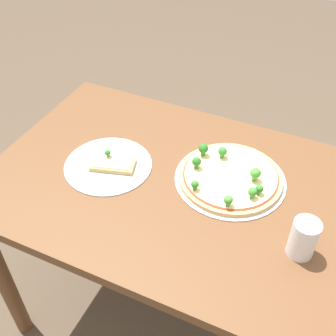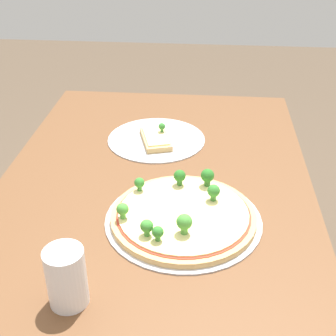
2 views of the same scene
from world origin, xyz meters
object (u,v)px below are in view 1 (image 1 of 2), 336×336
object	(u,v)px
dining_table	(189,209)
drinking_cup	(303,238)
pizza_tray_slice	(110,165)
pizza_tray_whole	(230,177)

from	to	relation	value
dining_table	drinking_cup	xyz separation A→B (m)	(0.36, -0.11, 0.16)
dining_table	drinking_cup	bearing A→B (deg)	-16.69
dining_table	drinking_cup	distance (m)	0.41
drinking_cup	pizza_tray_slice	bearing A→B (deg)	172.25
pizza_tray_whole	drinking_cup	world-z (taller)	drinking_cup
dining_table	pizza_tray_slice	distance (m)	0.30
dining_table	pizza_tray_whole	bearing A→B (deg)	39.18
dining_table	pizza_tray_slice	bearing A→B (deg)	-175.72
pizza_tray_whole	pizza_tray_slice	distance (m)	0.39
pizza_tray_whole	pizza_tray_slice	xyz separation A→B (m)	(-0.38, -0.10, -0.01)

